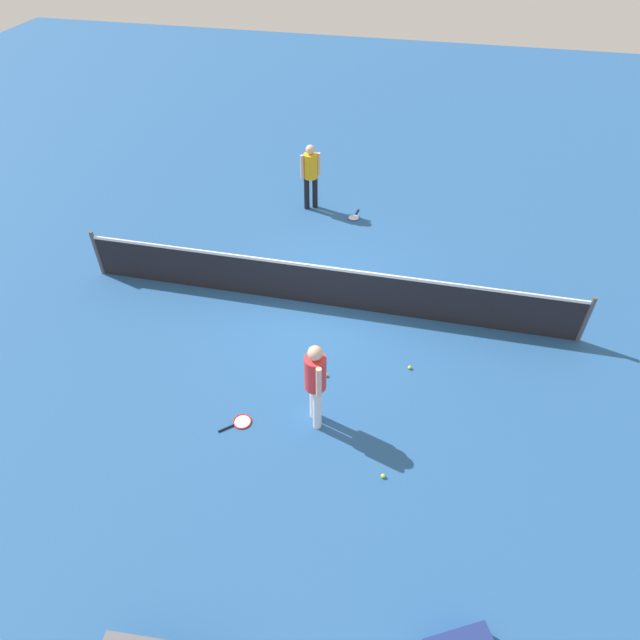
% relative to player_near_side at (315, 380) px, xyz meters
% --- Properties ---
extents(ground_plane, '(40.00, 40.00, 0.00)m').
position_rel_player_near_side_xyz_m(ground_plane, '(-0.52, 2.97, -1.01)').
color(ground_plane, '#265693').
extents(court_net, '(10.09, 0.09, 1.07)m').
position_rel_player_near_side_xyz_m(court_net, '(-0.52, 2.97, -0.51)').
color(court_net, '#4C4C51').
rests_on(court_net, ground_plane).
extents(player_near_side, '(0.46, 0.50, 1.70)m').
position_rel_player_near_side_xyz_m(player_near_side, '(0.00, 0.00, 0.00)').
color(player_near_side, white).
rests_on(player_near_side, ground_plane).
extents(player_far_side, '(0.50, 0.46, 1.70)m').
position_rel_player_near_side_xyz_m(player_far_side, '(-1.67, 6.75, 0.00)').
color(player_far_side, black).
rests_on(player_far_side, ground_plane).
extents(tennis_racket_near_player, '(0.55, 0.52, 0.03)m').
position_rel_player_near_side_xyz_m(tennis_racket_near_player, '(-1.20, -0.31, -1.00)').
color(tennis_racket_near_player, red).
rests_on(tennis_racket_near_player, ground_plane).
extents(tennis_racket_far_player, '(0.35, 0.60, 0.03)m').
position_rel_player_near_side_xyz_m(tennis_racket_far_player, '(-0.50, 6.50, -1.00)').
color(tennis_racket_far_player, blue).
rests_on(tennis_racket_far_player, ground_plane).
extents(tennis_ball_near_player, '(0.07, 0.07, 0.07)m').
position_rel_player_near_side_xyz_m(tennis_ball_near_player, '(1.23, -0.82, -0.98)').
color(tennis_ball_near_player, '#C6E033').
rests_on(tennis_ball_near_player, ground_plane).
extents(tennis_ball_by_net, '(0.07, 0.07, 0.07)m').
position_rel_player_near_side_xyz_m(tennis_ball_by_net, '(-0.04, 1.01, -0.98)').
color(tennis_ball_by_net, '#C6E033').
rests_on(tennis_ball_by_net, ground_plane).
extents(tennis_ball_midcourt, '(0.07, 0.07, 0.07)m').
position_rel_player_near_side_xyz_m(tennis_ball_midcourt, '(1.40, 1.53, -0.98)').
color(tennis_ball_midcourt, '#C6E033').
rests_on(tennis_ball_midcourt, ground_plane).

